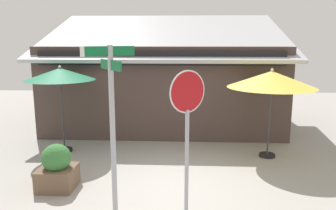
% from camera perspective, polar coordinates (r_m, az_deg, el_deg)
% --- Properties ---
extents(ground_plane, '(28.00, 28.00, 0.10)m').
position_cam_1_polar(ground_plane, '(7.75, 0.64, -13.82)').
color(ground_plane, '#9E9B93').
extents(cafe_building, '(8.77, 5.32, 4.34)m').
position_cam_1_polar(cafe_building, '(12.75, -0.52, 3.85)').
color(cafe_building, '#473833').
rests_on(cafe_building, ground).
extents(street_sign_post, '(0.77, 0.72, 3.15)m').
position_cam_1_polar(street_sign_post, '(5.53, -9.71, -2.60)').
color(street_sign_post, '#A8AAB2').
rests_on(street_sign_post, ground).
extents(stop_sign, '(0.59, 0.45, 2.74)m').
position_cam_1_polar(stop_sign, '(5.58, 3.37, -2.58)').
color(stop_sign, '#A8AAB2').
rests_on(stop_sign, ground).
extents(patio_umbrella_forest_green_left, '(1.98, 1.98, 2.54)m').
position_cam_1_polar(patio_umbrella_forest_green_left, '(9.82, -18.29, 4.98)').
color(patio_umbrella_forest_green_left, black).
rests_on(patio_umbrella_forest_green_left, ground).
extents(patio_umbrella_mustard_center, '(2.39, 2.39, 2.49)m').
position_cam_1_polar(patio_umbrella_mustard_center, '(9.31, 17.60, 4.21)').
color(patio_umbrella_mustard_center, black).
rests_on(patio_umbrella_mustard_center, ground).
extents(sidewalk_planter, '(0.77, 0.77, 1.01)m').
position_cam_1_polar(sidewalk_planter, '(7.72, -18.77, -10.45)').
color(sidewalk_planter, brown).
rests_on(sidewalk_planter, ground).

